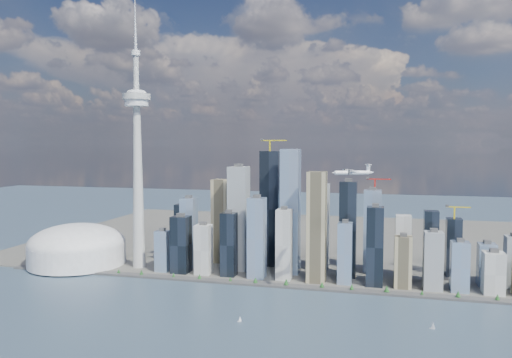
% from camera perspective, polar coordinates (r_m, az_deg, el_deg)
% --- Properties ---
extents(ground, '(4000.00, 4000.00, 0.00)m').
position_cam_1_polar(ground, '(701.29, -2.54, -17.70)').
color(ground, '#324657').
rests_on(ground, ground).
extents(seawall, '(1100.00, 22.00, 4.00)m').
position_cam_1_polar(seawall, '(929.96, 2.02, -12.03)').
color(seawall, '#383838').
rests_on(seawall, ground).
extents(land, '(1400.00, 900.00, 3.00)m').
position_cam_1_polar(land, '(1361.38, 6.07, -6.88)').
color(land, '#4C4C47').
rests_on(land, ground).
extents(shoreline_trees, '(960.53, 7.20, 8.80)m').
position_cam_1_polar(shoreline_trees, '(928.10, 2.02, -11.63)').
color(shoreline_trees, '#3F2D1E').
rests_on(shoreline_trees, seawall).
extents(skyscraper_cluster, '(736.00, 142.00, 267.31)m').
position_cam_1_polar(skyscraper_cluster, '(984.69, 6.52, -6.29)').
color(skyscraper_cluster, black).
rests_on(skyscraper_cluster, land).
extents(needle_tower, '(56.00, 56.00, 550.50)m').
position_cam_1_polar(needle_tower, '(1053.82, -13.40, 2.66)').
color(needle_tower, '#AEAFA9').
rests_on(needle_tower, land).
extents(dome_stadium, '(200.00, 200.00, 86.00)m').
position_cam_1_polar(dome_stadium, '(1138.74, -19.77, -7.33)').
color(dome_stadium, silver).
rests_on(dome_stadium, land).
extents(airplane, '(64.69, 57.94, 16.34)m').
position_cam_1_polar(airplane, '(796.53, 10.99, 0.79)').
color(airplane, white).
rests_on(airplane, ground).
extents(sailboat_west, '(6.40, 3.00, 8.87)m').
position_cam_1_polar(sailboat_west, '(756.95, -1.87, -15.79)').
color(sailboat_west, silver).
rests_on(sailboat_west, ground).
extents(sailboat_east, '(7.56, 4.45, 10.73)m').
position_cam_1_polar(sailboat_east, '(770.62, 19.55, -15.62)').
color(sailboat_east, silver).
rests_on(sailboat_east, ground).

